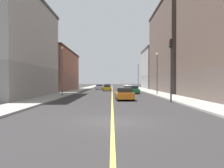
{
  "coord_description": "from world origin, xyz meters",
  "views": [
    {
      "loc": [
        -0.02,
        -13.31,
        2.13
      ],
      "look_at": [
        -0.01,
        41.24,
        1.59
      ],
      "focal_mm": 40.08,
      "sensor_mm": 36.0,
      "label": 1
    }
  ],
  "objects_px": {
    "car_orange": "(124,94)",
    "car_white": "(99,87)",
    "building_right_corner": "(3,47)",
    "car_black": "(128,89)",
    "building_right_midblock": "(50,71)",
    "street_lamp_left_near": "(157,69)",
    "car_maroon": "(107,86)",
    "building_left_far": "(161,69)",
    "traffic_light_left_near": "(171,62)",
    "car_green": "(133,90)",
    "car_yellow": "(107,88)",
    "street_lamp_right_near": "(62,66)",
    "building_left_mid": "(182,49)",
    "street_lamp_left_far": "(138,73)"
  },
  "relations": [
    {
      "from": "building_left_mid",
      "to": "building_left_far",
      "type": "relative_size",
      "value": 1.46
    },
    {
      "from": "building_left_far",
      "to": "car_orange",
      "type": "relative_size",
      "value": 3.76
    },
    {
      "from": "traffic_light_left_near",
      "to": "car_green",
      "type": "distance_m",
      "value": 19.13
    },
    {
      "from": "building_left_mid",
      "to": "car_white",
      "type": "bearing_deg",
      "value": 139.77
    },
    {
      "from": "car_orange",
      "to": "car_white",
      "type": "xyz_separation_m",
      "value": [
        -4.91,
        38.92,
        -0.04
      ]
    },
    {
      "from": "traffic_light_left_near",
      "to": "car_maroon",
      "type": "xyz_separation_m",
      "value": [
        -7.55,
        52.46,
        -3.53
      ]
    },
    {
      "from": "building_left_mid",
      "to": "traffic_light_left_near",
      "type": "relative_size",
      "value": 3.75
    },
    {
      "from": "car_black",
      "to": "car_maroon",
      "type": "height_order",
      "value": "car_maroon"
    },
    {
      "from": "street_lamp_left_near",
      "to": "car_green",
      "type": "relative_size",
      "value": 1.46
    },
    {
      "from": "building_left_mid",
      "to": "car_orange",
      "type": "xyz_separation_m",
      "value": [
        -13.26,
        -23.55,
        -8.26
      ]
    },
    {
      "from": "building_right_corner",
      "to": "car_white",
      "type": "xyz_separation_m",
      "value": [
        11.16,
        33.92,
        -6.08
      ]
    },
    {
      "from": "traffic_light_left_near",
      "to": "car_white",
      "type": "xyz_separation_m",
      "value": [
        -9.51,
        42.03,
        -3.51
      ]
    },
    {
      "from": "traffic_light_left_near",
      "to": "car_yellow",
      "type": "bearing_deg",
      "value": 102.89
    },
    {
      "from": "building_right_corner",
      "to": "building_right_midblock",
      "type": "relative_size",
      "value": 0.85
    },
    {
      "from": "building_right_midblock",
      "to": "car_maroon",
      "type": "xyz_separation_m",
      "value": [
        13.12,
        19.07,
        -4.08
      ]
    },
    {
      "from": "street_lamp_left_near",
      "to": "car_maroon",
      "type": "bearing_deg",
      "value": 102.38
    },
    {
      "from": "street_lamp_left_near",
      "to": "car_black",
      "type": "bearing_deg",
      "value": 107.5
    },
    {
      "from": "car_black",
      "to": "car_orange",
      "type": "bearing_deg",
      "value": -94.75
    },
    {
      "from": "building_left_far",
      "to": "car_orange",
      "type": "height_order",
      "value": "building_left_far"
    },
    {
      "from": "building_right_corner",
      "to": "street_lamp_left_near",
      "type": "distance_m",
      "value": 22.49
    },
    {
      "from": "car_yellow",
      "to": "car_white",
      "type": "distance_m",
      "value": 11.03
    },
    {
      "from": "street_lamp_left_near",
      "to": "building_right_corner",
      "type": "bearing_deg",
      "value": -166.21
    },
    {
      "from": "building_left_far",
      "to": "street_lamp_left_far",
      "type": "relative_size",
      "value": 2.35
    },
    {
      "from": "car_white",
      "to": "traffic_light_left_near",
      "type": "bearing_deg",
      "value": -77.25
    },
    {
      "from": "traffic_light_left_near",
      "to": "car_orange",
      "type": "distance_m",
      "value": 6.55
    },
    {
      "from": "street_lamp_left_near",
      "to": "street_lamp_right_near",
      "type": "height_order",
      "value": "street_lamp_right_near"
    },
    {
      "from": "building_left_far",
      "to": "car_yellow",
      "type": "height_order",
      "value": "building_left_far"
    },
    {
      "from": "car_yellow",
      "to": "car_maroon",
      "type": "height_order",
      "value": "car_maroon"
    },
    {
      "from": "car_green",
      "to": "street_lamp_left_far",
      "type": "bearing_deg",
      "value": 81.71
    },
    {
      "from": "building_left_far",
      "to": "street_lamp_right_near",
      "type": "distance_m",
      "value": 44.76
    },
    {
      "from": "car_white",
      "to": "building_left_mid",
      "type": "bearing_deg",
      "value": -40.23
    },
    {
      "from": "building_right_midblock",
      "to": "car_black",
      "type": "relative_size",
      "value": 5.99
    },
    {
      "from": "traffic_light_left_near",
      "to": "street_lamp_right_near",
      "type": "distance_m",
      "value": 16.11
    },
    {
      "from": "building_right_corner",
      "to": "car_orange",
      "type": "bearing_deg",
      "value": -17.29
    },
    {
      "from": "building_right_midblock",
      "to": "car_black",
      "type": "bearing_deg",
      "value": -24.08
    },
    {
      "from": "street_lamp_right_near",
      "to": "street_lamp_left_far",
      "type": "distance_m",
      "value": 34.89
    },
    {
      "from": "building_right_midblock",
      "to": "building_left_mid",
      "type": "bearing_deg",
      "value": -12.93
    },
    {
      "from": "car_black",
      "to": "car_green",
      "type": "bearing_deg",
      "value": -86.15
    },
    {
      "from": "building_right_corner",
      "to": "car_black",
      "type": "height_order",
      "value": "building_right_corner"
    },
    {
      "from": "building_right_midblock",
      "to": "car_orange",
      "type": "height_order",
      "value": "building_right_midblock"
    },
    {
      "from": "building_left_mid",
      "to": "building_right_midblock",
      "type": "relative_size",
      "value": 0.96
    },
    {
      "from": "street_lamp_left_near",
      "to": "car_yellow",
      "type": "xyz_separation_m",
      "value": [
        -8.17,
        17.82,
        -3.49
      ]
    },
    {
      "from": "street_lamp_left_near",
      "to": "street_lamp_left_far",
      "type": "distance_m",
      "value": 27.98
    },
    {
      "from": "car_yellow",
      "to": "building_left_mid",
      "type": "bearing_deg",
      "value": -16.23
    },
    {
      "from": "traffic_light_left_near",
      "to": "car_yellow",
      "type": "distance_m",
      "value": 32.26
    },
    {
      "from": "car_orange",
      "to": "car_maroon",
      "type": "height_order",
      "value": "car_orange"
    },
    {
      "from": "car_green",
      "to": "car_white",
      "type": "height_order",
      "value": "car_green"
    },
    {
      "from": "car_black",
      "to": "car_maroon",
      "type": "distance_m",
      "value": 27.5
    },
    {
      "from": "car_black",
      "to": "building_left_far",
      "type": "bearing_deg",
      "value": 63.83
    },
    {
      "from": "building_right_midblock",
      "to": "building_right_corner",
      "type": "bearing_deg",
      "value": -90.0
    }
  ]
}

